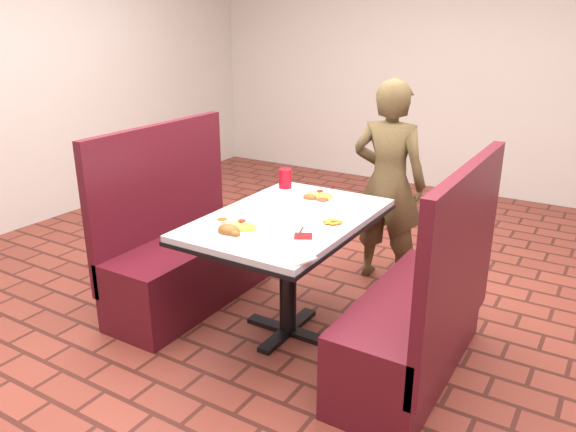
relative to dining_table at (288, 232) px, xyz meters
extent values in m
plane|color=brown|center=(0.00, 0.00, -0.65)|extent=(7.00, 7.00, 0.00)
cube|color=silver|center=(0.00, 3.50, 0.75)|extent=(6.00, 0.04, 2.80)
cube|color=silver|center=(0.00, 0.00, 0.08)|extent=(0.80, 1.20, 0.03)
cube|color=black|center=(0.00, 0.00, 0.05)|extent=(0.81, 1.21, 0.02)
cylinder|color=black|center=(0.00, 0.00, -0.30)|extent=(0.10, 0.10, 0.69)
cube|color=black|center=(0.00, 0.00, -0.64)|extent=(0.55, 0.08, 0.03)
cube|color=black|center=(0.00, 0.00, -0.64)|extent=(0.08, 0.55, 0.03)
cube|color=#57141E|center=(-0.75, 0.00, -0.43)|extent=(0.45, 1.20, 0.45)
cube|color=#57141E|center=(-0.97, 0.00, 0.05)|extent=(0.06, 1.20, 0.95)
cube|color=#57141E|center=(0.75, 0.00, -0.43)|extent=(0.45, 1.20, 0.45)
cube|color=#57141E|center=(0.97, 0.00, 0.05)|extent=(0.06, 1.20, 0.95)
imported|color=brown|center=(0.19, 1.02, 0.06)|extent=(0.54, 0.37, 1.44)
cylinder|color=white|center=(-0.09, -0.35, 0.10)|extent=(0.28, 0.28, 0.02)
ellipsoid|color=yellow|center=(-0.06, -0.32, 0.14)|extent=(0.11, 0.11, 0.05)
ellipsoid|color=#97CC51|center=(-0.14, -0.30, 0.13)|extent=(0.11, 0.09, 0.04)
cylinder|color=red|center=(-0.11, -0.28, 0.13)|extent=(0.04, 0.04, 0.01)
ellipsoid|color=brown|center=(-0.10, -0.41, 0.15)|extent=(0.12, 0.09, 0.07)
ellipsoid|color=brown|center=(-0.06, -0.43, 0.13)|extent=(0.07, 0.05, 0.04)
cylinder|color=white|center=(-0.18, -0.37, 0.13)|extent=(0.07, 0.07, 0.04)
cylinder|color=brown|center=(-0.18, -0.37, 0.15)|extent=(0.05, 0.05, 0.01)
cylinder|color=white|center=(0.00, 0.35, 0.10)|extent=(0.26, 0.26, 0.02)
ellipsoid|color=yellow|center=(0.03, 0.38, 0.14)|extent=(0.11, 0.11, 0.05)
ellipsoid|color=#97CC51|center=(-0.05, 0.40, 0.13)|extent=(0.11, 0.09, 0.03)
cylinder|color=red|center=(-0.02, 0.42, 0.13)|extent=(0.04, 0.04, 0.01)
ellipsoid|color=brown|center=(0.05, 0.32, 0.13)|extent=(0.08, 0.08, 0.03)
ellipsoid|color=brown|center=(-0.03, 0.31, 0.14)|extent=(0.09, 0.07, 0.05)
cylinder|color=white|center=(0.28, 0.00, 0.10)|extent=(0.16, 0.16, 0.01)
cube|color=maroon|center=(0.23, -0.22, 0.10)|extent=(0.13, 0.13, 0.00)
cube|color=silver|center=(0.19, -0.18, 0.10)|extent=(0.05, 0.12, 0.00)
cylinder|color=red|center=(-0.31, 0.47, 0.16)|extent=(0.08, 0.08, 0.12)
cube|color=white|center=(0.32, -0.48, 0.10)|extent=(0.21, 0.18, 0.01)
cube|color=#B8B8BC|center=(-0.03, -0.38, 0.11)|extent=(0.04, 0.19, 0.00)
cube|color=silver|center=(-0.08, -0.36, 0.11)|extent=(0.08, 0.12, 0.00)
camera|label=1|loc=(1.55, -2.54, 1.15)|focal=35.00mm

